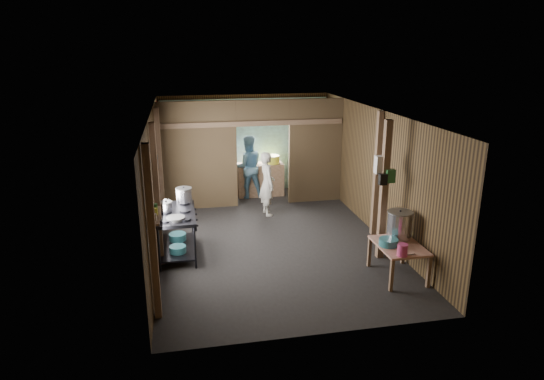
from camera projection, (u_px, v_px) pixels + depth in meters
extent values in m
cube|color=#272525|center=(270.00, 238.00, 9.83)|extent=(4.50, 7.00, 0.00)
cube|color=#363535|center=(270.00, 112.00, 9.07)|extent=(4.50, 7.00, 0.00)
cube|color=brown|center=(245.00, 143.00, 12.73)|extent=(4.50, 0.00, 2.60)
cube|color=brown|center=(321.00, 248.00, 6.17)|extent=(4.50, 0.00, 2.60)
cube|color=brown|center=(155.00, 184.00, 9.03)|extent=(0.00, 7.00, 2.60)
cube|color=brown|center=(376.00, 172.00, 9.87)|extent=(0.00, 7.00, 2.60)
cube|color=brown|center=(198.00, 156.00, 11.27)|extent=(1.85, 0.10, 2.60)
cube|color=brown|center=(315.00, 151.00, 11.80)|extent=(1.35, 0.10, 2.60)
cube|color=brown|center=(263.00, 112.00, 11.27)|extent=(1.30, 0.10, 0.60)
cube|color=#90CBC7|center=(246.00, 146.00, 12.69)|extent=(4.40, 0.06, 2.50)
cube|color=#906F53|center=(260.00, 179.00, 12.53)|extent=(1.20, 0.50, 0.85)
cylinder|color=silver|center=(255.00, 121.00, 12.51)|extent=(0.20, 0.03, 0.20)
cube|color=#906F53|center=(152.00, 235.00, 6.61)|extent=(0.10, 0.12, 2.60)
cube|color=#906F53|center=(157.00, 196.00, 8.30)|extent=(0.10, 0.12, 2.60)
cube|color=#906F53|center=(160.00, 168.00, 10.17)|extent=(0.10, 0.12, 2.60)
cube|color=#906F53|center=(377.00, 175.00, 9.67)|extent=(0.10, 0.12, 2.60)
cube|color=#906F53|center=(384.00, 191.00, 8.57)|extent=(0.12, 0.12, 2.60)
cube|color=#906F53|center=(253.00, 123.00, 11.25)|extent=(4.40, 0.12, 0.12)
cylinder|color=slate|center=(156.00, 161.00, 9.31)|extent=(0.03, 0.34, 0.34)
cylinder|color=black|center=(157.00, 161.00, 9.72)|extent=(0.03, 0.30, 0.30)
cube|color=#906F53|center=(155.00, 216.00, 7.05)|extent=(0.14, 0.80, 0.03)
cylinder|color=silver|center=(154.00, 217.00, 6.80)|extent=(0.07, 0.07, 0.10)
cylinder|color=#CFD135|center=(155.00, 212.00, 7.04)|extent=(0.08, 0.08, 0.10)
cylinder|color=#24602D|center=(156.00, 207.00, 7.24)|extent=(0.06, 0.06, 0.10)
cube|color=silver|center=(381.00, 165.00, 8.50)|extent=(0.22, 0.15, 0.32)
cube|color=#24602D|center=(390.00, 176.00, 8.44)|extent=(0.16, 0.12, 0.24)
cube|color=black|center=(383.00, 179.00, 8.41)|extent=(0.14, 0.10, 0.20)
cylinder|color=silver|center=(167.00, 202.00, 9.21)|extent=(0.20, 0.20, 0.10)
cylinder|color=teal|center=(178.00, 249.00, 8.73)|extent=(0.31, 0.31, 0.13)
cylinder|color=teal|center=(178.00, 237.00, 9.28)|extent=(0.33, 0.33, 0.13)
cylinder|color=teal|center=(388.00, 242.00, 7.99)|extent=(0.41, 0.41, 0.12)
cylinder|color=#CE3F7C|center=(402.00, 250.00, 7.58)|extent=(0.19, 0.19, 0.20)
cube|color=silver|center=(407.00, 255.00, 7.62)|extent=(0.30, 0.06, 0.01)
cylinder|color=#CFD135|center=(272.00, 159.00, 12.43)|extent=(0.38, 0.38, 0.21)
cylinder|color=#A20D30|center=(249.00, 162.00, 12.33)|extent=(0.12, 0.12, 0.14)
imported|color=beige|center=(267.00, 184.00, 10.98)|extent=(0.43, 0.59, 1.51)
imported|color=#55829C|center=(248.00, 167.00, 12.24)|extent=(0.83, 0.67, 1.64)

